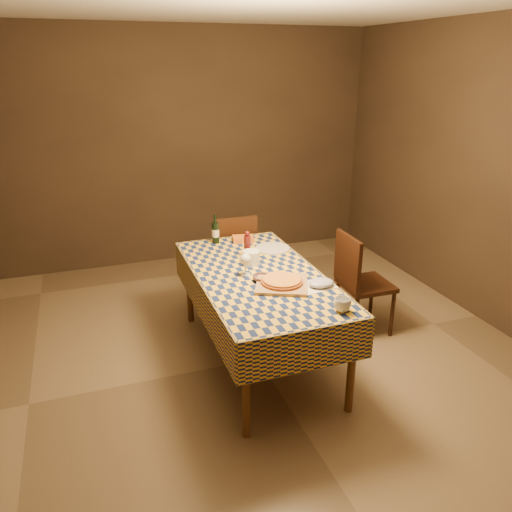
# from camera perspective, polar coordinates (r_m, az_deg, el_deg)

# --- Properties ---
(room) EXTENTS (5.00, 5.10, 2.70)m
(room) POSITION_cam_1_polar(r_m,az_deg,el_deg) (3.67, 0.26, 6.28)
(room) COLOR brown
(room) RESTS_ON ground
(dining_table) EXTENTS (0.94, 1.84, 0.77)m
(dining_table) POSITION_cam_1_polar(r_m,az_deg,el_deg) (3.89, 0.25, -3.08)
(dining_table) COLOR brown
(dining_table) RESTS_ON ground
(cutting_board) EXTENTS (0.49, 0.49, 0.02)m
(cutting_board) POSITION_cam_1_polar(r_m,az_deg,el_deg) (3.67, 2.96, -3.22)
(cutting_board) COLOR #9C7449
(cutting_board) RESTS_ON dining_table
(pizza) EXTENTS (0.38, 0.38, 0.03)m
(pizza) POSITION_cam_1_polar(r_m,az_deg,el_deg) (3.66, 2.97, -2.84)
(pizza) COLOR brown
(pizza) RESTS_ON cutting_board
(pepper_mill) EXTENTS (0.07, 0.07, 0.24)m
(pepper_mill) POSITION_cam_1_polar(r_m,az_deg,el_deg) (4.13, -1.00, 1.20)
(pepper_mill) COLOR #501213
(pepper_mill) RESTS_ON dining_table
(bowl) EXTENTS (0.14, 0.14, 0.04)m
(bowl) POSITION_cam_1_polar(r_m,az_deg,el_deg) (3.73, 0.63, -2.56)
(bowl) COLOR #694A58
(bowl) RESTS_ON dining_table
(wine_glass) EXTENTS (0.10, 0.10, 0.17)m
(wine_glass) POSITION_cam_1_polar(r_m,az_deg,el_deg) (3.80, -1.22, -0.46)
(wine_glass) COLOR white
(wine_glass) RESTS_ON dining_table
(wine_bottle) EXTENTS (0.07, 0.07, 0.26)m
(wine_bottle) POSITION_cam_1_polar(r_m,az_deg,el_deg) (4.51, -4.65, 2.71)
(wine_bottle) COLOR black
(wine_bottle) RESTS_ON dining_table
(deli_tub) EXTENTS (0.15, 0.15, 0.11)m
(deli_tub) POSITION_cam_1_polar(r_m,az_deg,el_deg) (4.02, -0.54, -0.19)
(deli_tub) COLOR silver
(deli_tub) RESTS_ON dining_table
(takeout_container) EXTENTS (0.21, 0.17, 0.05)m
(takeout_container) POSITION_cam_1_polar(r_m,az_deg,el_deg) (4.55, -1.49, 1.97)
(takeout_container) COLOR #C46219
(takeout_container) RESTS_ON dining_table
(white_plate) EXTENTS (0.32, 0.32, 0.02)m
(white_plate) POSITION_cam_1_polar(r_m,az_deg,el_deg) (4.36, 1.90, 0.86)
(white_plate) COLOR silver
(white_plate) RESTS_ON dining_table
(tumbler) EXTENTS (0.13, 0.13, 0.09)m
(tumbler) POSITION_cam_1_polar(r_m,az_deg,el_deg) (3.33, 9.83, -5.53)
(tumbler) COLOR silver
(tumbler) RESTS_ON dining_table
(flour_patch) EXTENTS (0.31, 0.26, 0.00)m
(flour_patch) POSITION_cam_1_polar(r_m,az_deg,el_deg) (3.68, 6.72, -3.42)
(flour_patch) COLOR silver
(flour_patch) RESTS_ON dining_table
(flour_bag) EXTENTS (0.22, 0.19, 0.06)m
(flour_bag) POSITION_cam_1_polar(r_m,az_deg,el_deg) (3.67, 7.44, -3.07)
(flour_bag) COLOR #A7AFD5
(flour_bag) RESTS_ON dining_table
(chair_far) EXTENTS (0.43, 0.43, 0.93)m
(chair_far) POSITION_cam_1_polar(r_m,az_deg,el_deg) (4.96, -2.63, 0.26)
(chair_far) COLOR black
(chair_far) RESTS_ON ground
(chair_right) EXTENTS (0.44, 0.43, 0.93)m
(chair_right) POSITION_cam_1_polar(r_m,az_deg,el_deg) (4.49, 11.60, -2.52)
(chair_right) COLOR black
(chair_right) RESTS_ON ground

